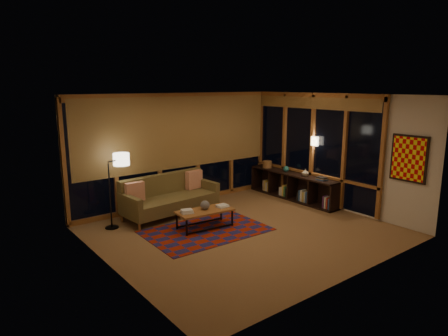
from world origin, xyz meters
TOP-DOWN VIEW (x-y plane):
  - floor at (0.00, 0.00)m, footprint 5.50×5.00m
  - ceiling at (0.00, 0.00)m, footprint 5.50×5.00m
  - walls at (0.00, 0.00)m, footprint 5.51×5.01m
  - window_wall_back at (0.00, 2.43)m, footprint 5.30×0.16m
  - window_wall_right at (2.68, 0.60)m, footprint 0.16×3.70m
  - wall_art at (2.71, -1.85)m, footprint 0.06×0.74m
  - wall_sconce at (2.62, 0.45)m, footprint 0.12×0.18m
  - sofa at (-0.64, 1.77)m, footprint 2.22×1.04m
  - pillow_left at (-1.47, 1.84)m, footprint 0.41×0.15m
  - pillow_right at (0.14, 2.00)m, footprint 0.45×0.20m
  - area_rug at (-0.59, 0.48)m, footprint 2.43×1.65m
  - coffee_table at (-0.51, 0.63)m, footprint 1.20×0.64m
  - book_stack_a at (-0.90, 0.70)m, footprint 0.26×0.23m
  - book_stack_b at (-0.10, 0.59)m, footprint 0.27×0.21m
  - ceramic_pot at (-0.48, 0.66)m, footprint 0.20×0.20m
  - floor_lamp at (-2.02, 1.81)m, footprint 0.59×0.48m
  - bookshelf at (2.49, 1.00)m, footprint 0.40×2.71m
  - basket at (2.47, 1.92)m, footprint 0.27×0.27m
  - teal_bowl at (2.49, 1.24)m, footprint 0.15×0.15m
  - vase at (2.49, 0.59)m, footprint 0.19×0.19m
  - shelf_book_stack at (2.49, 0.08)m, footprint 0.22×0.29m

SIDE VIEW (x-z plane):
  - floor at x=0.00m, z-range -0.01..0.01m
  - area_rug at x=-0.59m, z-range 0.00..0.01m
  - coffee_table at x=-0.51m, z-range 0.00..0.38m
  - bookshelf at x=2.49m, z-range 0.00..0.68m
  - book_stack_b at x=-0.10m, z-range 0.38..0.44m
  - book_stack_a at x=-0.90m, z-range 0.38..0.45m
  - sofa at x=-0.64m, z-range 0.00..0.88m
  - ceramic_pot at x=-0.48m, z-range 0.38..0.57m
  - pillow_left at x=-1.47m, z-range 0.44..0.85m
  - pillow_right at x=0.14m, z-range 0.44..0.87m
  - shelf_book_stack at x=2.49m, z-range 0.68..0.75m
  - teal_bowl at x=2.49m, z-range 0.68..0.83m
  - floor_lamp at x=-2.02m, z-range 0.00..1.52m
  - vase at x=2.49m, z-range 0.68..0.86m
  - basket at x=2.47m, z-range 0.68..0.86m
  - walls at x=0.00m, z-range 0.00..2.70m
  - window_wall_back at x=0.00m, z-range 0.05..2.65m
  - window_wall_right at x=2.68m, z-range 0.05..2.65m
  - wall_art at x=2.71m, z-range 0.98..1.92m
  - wall_sconce at x=2.62m, z-range 1.44..1.66m
  - ceiling at x=0.00m, z-range 2.70..2.71m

